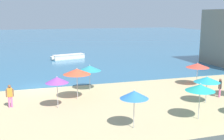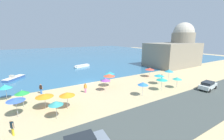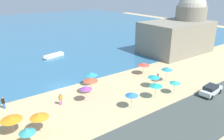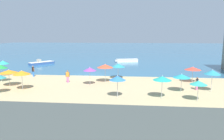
% 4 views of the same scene
% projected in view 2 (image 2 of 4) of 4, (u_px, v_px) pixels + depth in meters
% --- Properties ---
extents(ground_plane, '(160.00, 160.00, 0.00)m').
position_uv_depth(ground_plane, '(87.00, 83.00, 31.63)').
color(ground_plane, tan).
extents(sea, '(150.00, 110.00, 0.05)m').
position_uv_depth(sea, '(46.00, 56.00, 77.21)').
color(sea, '#32698E').
rests_on(sea, ground_plane).
extents(coastal_road, '(80.00, 8.00, 0.06)m').
position_uv_depth(coastal_road, '(150.00, 124.00, 16.71)').
color(coastal_road, '#414845').
rests_on(coastal_road, ground_plane).
extents(beach_umbrella_0, '(2.24, 2.24, 2.27)m').
position_uv_depth(beach_umbrella_0, '(150.00, 69.00, 36.17)').
color(beach_umbrella_0, '#B2B2B7').
rests_on(beach_umbrella_0, ground_plane).
extents(beach_umbrella_1, '(2.26, 2.26, 2.63)m').
position_uv_depth(beach_umbrella_1, '(109.00, 75.00, 28.92)').
color(beach_umbrella_1, '#B2B2B7').
rests_on(beach_umbrella_1, ground_plane).
extents(beach_umbrella_2, '(1.72, 1.72, 2.46)m').
position_uv_depth(beach_umbrella_2, '(106.00, 80.00, 26.54)').
color(beach_umbrella_2, '#B2B2B7').
rests_on(beach_umbrella_2, ground_plane).
extents(beach_umbrella_3, '(1.75, 1.75, 2.45)m').
position_uv_depth(beach_umbrella_3, '(143.00, 84.00, 24.31)').
color(beach_umbrella_3, '#B2B2B7').
rests_on(beach_umbrella_3, ground_plane).
extents(beach_umbrella_4, '(1.86, 1.86, 2.52)m').
position_uv_depth(beach_umbrella_4, '(22.00, 92.00, 20.47)').
color(beach_umbrella_4, '#B2B2B7').
rests_on(beach_umbrella_4, ground_plane).
extents(beach_umbrella_5, '(1.90, 1.90, 2.67)m').
position_uv_depth(beach_umbrella_5, '(169.00, 71.00, 32.68)').
color(beach_umbrella_5, '#B2B2B7').
rests_on(beach_umbrella_5, ground_plane).
extents(beach_umbrella_6, '(2.32, 2.32, 2.21)m').
position_uv_depth(beach_umbrella_6, '(44.00, 95.00, 19.96)').
color(beach_umbrella_6, '#B2B2B7').
rests_on(beach_umbrella_6, ground_plane).
extents(beach_umbrella_7, '(1.94, 1.94, 2.47)m').
position_uv_depth(beach_umbrella_7, '(162.00, 79.00, 26.82)').
color(beach_umbrella_7, '#B2B2B7').
rests_on(beach_umbrella_7, ground_plane).
extents(beach_umbrella_9, '(1.71, 1.71, 2.33)m').
position_uv_depth(beach_umbrella_9, '(56.00, 103.00, 17.50)').
color(beach_umbrella_9, '#B2B2B7').
rests_on(beach_umbrella_9, ground_plane).
extents(beach_umbrella_10, '(2.09, 2.09, 2.44)m').
position_uv_depth(beach_umbrella_10, '(67.00, 94.00, 19.95)').
color(beach_umbrella_10, '#B2B2B7').
rests_on(beach_umbrella_10, ground_plane).
extents(beach_umbrella_11, '(1.87, 1.87, 2.58)m').
position_uv_depth(beach_umbrella_11, '(5.00, 86.00, 22.67)').
color(beach_umbrella_11, '#B2B2B7').
rests_on(beach_umbrella_11, ground_plane).
extents(beach_umbrella_12, '(2.14, 2.14, 2.36)m').
position_uv_depth(beach_umbrella_12, '(110.00, 73.00, 31.94)').
color(beach_umbrella_12, '#B2B2B7').
rests_on(beach_umbrella_12, ground_plane).
extents(beach_umbrella_13, '(2.02, 2.02, 2.19)m').
position_uv_depth(beach_umbrella_13, '(159.00, 75.00, 30.59)').
color(beach_umbrella_13, '#B2B2B7').
rests_on(beach_umbrella_13, ground_plane).
extents(beach_umbrella_14, '(2.07, 2.07, 2.58)m').
position_uv_depth(beach_umbrella_14, '(16.00, 99.00, 17.82)').
color(beach_umbrella_14, '#B2B2B7').
rests_on(beach_umbrella_14, ground_plane).
extents(beach_umbrella_15, '(1.72, 1.72, 2.22)m').
position_uv_depth(beach_umbrella_15, '(177.00, 78.00, 28.14)').
color(beach_umbrella_15, '#B2B2B7').
rests_on(beach_umbrella_15, ground_plane).
extents(bather_1, '(0.43, 0.43, 1.60)m').
position_uv_depth(bather_1, '(162.00, 77.00, 32.75)').
color(bather_1, pink).
rests_on(bather_1, ground_plane).
extents(bather_2, '(0.49, 0.38, 1.75)m').
position_uv_depth(bather_2, '(41.00, 88.00, 25.55)').
color(bather_2, blue).
rests_on(bather_2, ground_plane).
extents(bather_3, '(0.57, 0.25, 1.75)m').
position_uv_depth(bather_3, '(85.00, 87.00, 26.05)').
color(bather_3, pink).
rests_on(bather_3, ground_plane).
extents(bather_4, '(0.35, 0.52, 1.75)m').
position_uv_depth(bather_4, '(12.00, 127.00, 14.67)').
color(bather_4, yellow).
rests_on(bather_4, ground_plane).
extents(parked_car_1, '(4.43, 2.23, 1.51)m').
position_uv_depth(parked_car_1, '(208.00, 85.00, 27.57)').
color(parked_car_1, silver).
rests_on(parked_car_1, coastal_road).
extents(skiff_nearshore, '(4.62, 5.15, 1.16)m').
position_uv_depth(skiff_nearshore, '(14.00, 78.00, 34.09)').
color(skiff_nearshore, '#365A96').
rests_on(skiff_nearshore, sea).
extents(skiff_offshore, '(5.44, 2.61, 0.71)m').
position_uv_depth(skiff_offshore, '(82.00, 66.00, 48.18)').
color(skiff_offshore, silver).
rests_on(skiff_offshore, sea).
extents(harbor_fortress, '(17.31, 11.08, 14.34)m').
position_uv_depth(harbor_fortress, '(176.00, 50.00, 50.60)').
color(harbor_fortress, gray).
rests_on(harbor_fortress, ground_plane).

